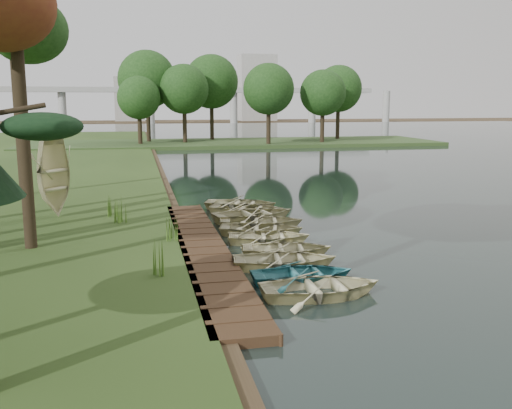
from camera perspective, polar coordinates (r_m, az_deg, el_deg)
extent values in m
plane|color=#3D2F1D|center=(20.31, -0.78, -4.79)|extent=(300.00, 300.00, 0.00)
cube|color=#392516|center=(20.04, -5.29, -4.60)|extent=(1.60, 16.00, 0.30)
cube|color=#304820|center=(70.42, -2.26, 6.14)|extent=(50.00, 14.00, 0.45)
cylinder|color=black|center=(70.25, -21.56, 7.57)|extent=(0.50, 0.50, 4.80)
sphere|color=#1F4316|center=(70.22, -21.76, 10.50)|extent=(5.60, 5.60, 5.60)
cylinder|color=black|center=(69.46, -16.09, 7.86)|extent=(0.50, 0.50, 4.80)
sphere|color=#1F4316|center=(69.43, -16.24, 10.83)|extent=(5.60, 5.60, 5.60)
cylinder|color=black|center=(69.31, -10.53, 8.09)|extent=(0.50, 0.50, 4.80)
sphere|color=#1F4316|center=(69.28, -10.63, 11.06)|extent=(5.60, 5.60, 5.60)
cylinder|color=black|center=(69.80, -5.00, 8.23)|extent=(0.50, 0.50, 4.80)
sphere|color=#1F4316|center=(69.77, -5.05, 11.19)|extent=(5.60, 5.60, 5.60)
cylinder|color=black|center=(70.92, 0.41, 8.30)|extent=(0.50, 0.50, 4.80)
sphere|color=#1F4316|center=(70.89, 0.41, 11.21)|extent=(5.60, 5.60, 5.60)
cylinder|color=black|center=(72.63, 5.61, 8.30)|extent=(0.50, 0.50, 4.80)
sphere|color=#1F4316|center=(72.60, 5.66, 11.14)|extent=(5.60, 5.60, 5.60)
cylinder|color=black|center=(74.90, 10.53, 8.24)|extent=(0.50, 0.50, 4.80)
sphere|color=#1F4316|center=(74.87, 10.62, 10.99)|extent=(5.60, 5.60, 5.60)
cube|color=#A5A5A0|center=(139.96, -6.37, 11.31)|extent=(90.00, 4.00, 1.20)
cylinder|color=#A5A5A0|center=(140.20, -18.80, 9.20)|extent=(1.80, 1.80, 8.00)
cylinder|color=#A5A5A0|center=(139.31, -10.50, 9.57)|extent=(1.80, 1.80, 8.00)
cylinder|color=#A5A5A0|center=(141.27, -2.24, 9.74)|extent=(1.80, 1.80, 8.00)
cylinder|color=#A5A5A0|center=(145.97, 5.63, 9.71)|extent=(1.80, 1.80, 8.00)
cylinder|color=#A5A5A0|center=(153.16, 12.89, 9.53)|extent=(1.80, 1.80, 8.00)
cube|color=#A5A5A0|center=(162.83, 0.07, 11.57)|extent=(10.00, 8.00, 18.00)
cube|color=#A5A5A0|center=(164.26, -12.53, 10.27)|extent=(8.00, 8.00, 12.00)
imported|color=beige|center=(15.69, 6.55, -7.93)|extent=(3.35, 2.40, 0.69)
imported|color=teal|center=(16.86, 4.71, -6.70)|extent=(3.06, 2.21, 0.63)
imported|color=beige|center=(18.19, 2.90, -5.32)|extent=(3.59, 2.76, 0.69)
imported|color=beige|center=(19.62, 3.08, -4.23)|extent=(3.41, 2.68, 0.64)
imported|color=beige|center=(21.33, 1.31, -3.04)|extent=(3.40, 2.67, 0.64)
imported|color=beige|center=(22.57, 0.53, -2.24)|extent=(3.83, 3.19, 0.68)
imported|color=beige|center=(23.84, 0.55, -1.51)|extent=(3.87, 3.08, 0.72)
imported|color=beige|center=(25.29, -0.19, -0.77)|extent=(4.21, 3.38, 0.78)
imported|color=beige|center=(26.71, -0.94, -0.23)|extent=(4.21, 3.68, 0.73)
imported|color=beige|center=(28.01, -1.55, 0.26)|extent=(4.14, 3.55, 0.72)
imported|color=beige|center=(26.38, -19.36, -0.38)|extent=(4.39, 4.23, 0.74)
cylinder|color=black|center=(20.67, -22.32, 7.55)|extent=(0.41, 0.41, 8.54)
cylinder|color=black|center=(33.10, -22.74, 8.90)|extent=(0.43, 0.43, 9.28)
ellipsoid|color=#1F4316|center=(33.37, -23.32, 16.87)|extent=(4.11, 4.11, 3.50)
cone|color=#3F661E|center=(16.79, -10.14, -5.36)|extent=(0.60, 0.60, 1.00)
cone|color=#3F661E|center=(20.99, -8.42, -2.37)|extent=(0.60, 0.60, 0.85)
cone|color=#3F661E|center=(25.88, -14.08, -0.15)|extent=(0.60, 0.60, 0.87)
cone|color=#3F661E|center=(24.47, -13.37, -0.57)|extent=(0.60, 0.60, 0.99)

